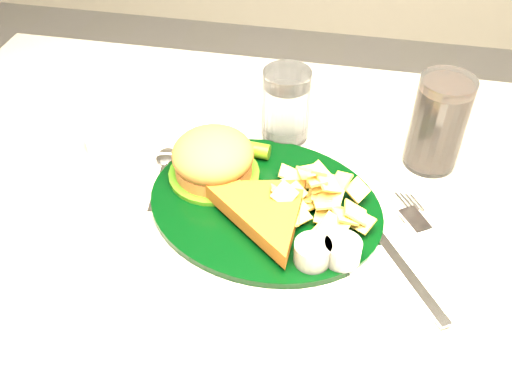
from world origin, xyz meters
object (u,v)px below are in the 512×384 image
water_glass (286,105)px  cola_glass (438,123)px  dinner_plate (265,188)px  table (278,367)px  fork_napkin (410,269)px

water_glass → cola_glass: bearing=-6.0°
cola_glass → dinner_plate: bearing=-147.0°
water_glass → cola_glass: cola_glass is taller
table → fork_napkin: 0.42m
fork_napkin → cola_glass: bearing=50.1°
dinner_plate → water_glass: 0.16m
water_glass → cola_glass: (0.22, -0.02, 0.01)m
table → dinner_plate: (-0.03, 0.01, 0.41)m
water_glass → fork_napkin: 0.31m
table → cola_glass: 0.50m
table → water_glass: 0.47m
dinner_plate → water_glass: (0.00, 0.16, 0.02)m
dinner_plate → cola_glass: (0.22, 0.14, 0.03)m
cola_glass → fork_napkin: bearing=-97.1°
cola_glass → fork_napkin: size_ratio=0.72×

